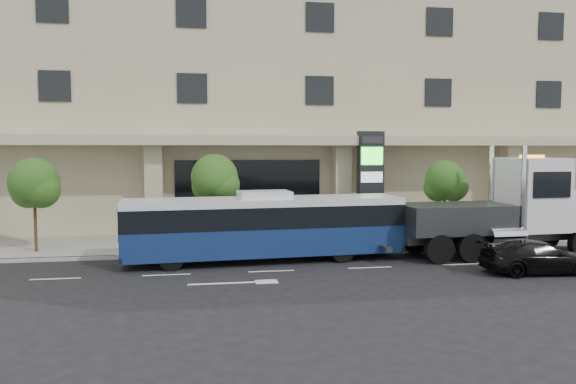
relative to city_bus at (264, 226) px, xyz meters
name	(u,v)px	position (x,y,z in m)	size (l,w,h in m)	color
ground	(267,263)	(0.02, -0.54, -1.52)	(120.00, 120.00, 0.00)	black
sidewalk	(254,242)	(0.02, 4.46, -1.44)	(120.00, 6.00, 0.15)	gray
curb	(261,253)	(0.02, 1.46, -1.44)	(120.00, 0.30, 0.15)	gray
convention_center	(238,71)	(0.02, 14.88, 8.45)	(60.00, 17.60, 20.00)	tan
tree_left	(35,186)	(-9.95, 3.05, 1.59)	(2.27, 2.20, 4.22)	#422B19
tree_mid	(215,181)	(-1.95, 3.05, 1.74)	(2.28, 2.20, 4.38)	#422B19
tree_right	(446,183)	(9.55, 3.05, 1.52)	(2.10, 2.00, 4.04)	#422B19
city_bus	(264,226)	(0.00, 0.00, 0.00)	(11.92, 3.28, 2.98)	black
tow_truck	(511,210)	(11.11, -0.38, 0.50)	(10.81, 3.08, 4.92)	#2D3033
black_sedan	(538,257)	(10.06, -4.03, -0.89)	(1.77, 4.35, 1.26)	black
signage_pylon	(370,183)	(6.24, 4.99, 1.45)	(1.43, 0.66, 5.53)	black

